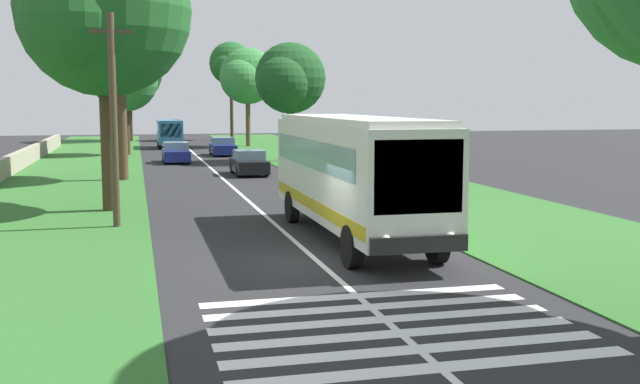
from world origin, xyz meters
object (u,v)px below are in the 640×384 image
object	(u,v)px
roadside_tree_left_1	(115,36)
roadside_tree_right_3	(230,65)
trailing_minibus_0	(170,131)
roadside_tree_left_0	(101,14)
coach_bus	(352,169)
utility_pole	(113,117)
roadside_tree_left_3	(127,73)
trailing_car_0	(249,163)
roadside_tree_right_0	(246,78)
trailing_car_2	(223,147)
roadside_tree_right_1	(288,80)
roadside_tree_left_2	(124,80)
trailing_car_1	(176,153)

from	to	relation	value
roadside_tree_left_1	roadside_tree_right_3	size ratio (longest dim) A/B	1.00
trailing_minibus_0	roadside_tree_left_0	distance (m)	40.01
coach_bus	roadside_tree_left_1	xyz separation A→B (m)	(19.27, 7.26, 5.43)
roadside_tree_left_1	utility_pole	xyz separation A→B (m)	(-15.47, -0.21, -3.89)
trailing_minibus_0	utility_pole	bearing A→B (deg)	175.14
roadside_tree_left_3	roadside_tree_right_3	world-z (taller)	roadside_tree_left_3
trailing_car_0	roadside_tree_right_0	world-z (taller)	roadside_tree_right_0
roadside_tree_right_3	roadside_tree_left_1	bearing A→B (deg)	164.81
trailing_car_2	roadside_tree_right_0	size ratio (longest dim) A/B	0.47
roadside_tree_left_3	utility_pole	world-z (taller)	roadside_tree_left_3
roadside_tree_left_3	roadside_tree_right_0	world-z (taller)	roadside_tree_left_3
coach_bus	roadside_tree_right_1	distance (m)	30.00
roadside_tree_left_2	roadside_tree_right_1	bearing A→B (deg)	-129.42
roadside_tree_left_0	trailing_car_0	bearing A→B (deg)	-29.95
trailing_car_1	roadside_tree_left_2	bearing A→B (deg)	22.46
trailing_car_1	coach_bus	bearing A→B (deg)	-173.06
trailing_car_0	roadside_tree_left_2	bearing A→B (deg)	21.44
trailing_car_2	roadside_tree_right_1	bearing A→B (deg)	-151.48
roadside_tree_left_1	roadside_tree_left_3	xyz separation A→B (m)	(40.69, -0.22, -0.39)
roadside_tree_left_0	roadside_tree_left_1	size ratio (longest dim) A/B	1.02
trailing_car_2	trailing_car_0	bearing A→B (deg)	178.93
roadside_tree_left_0	utility_pole	size ratio (longest dim) A/B	1.54
trailing_car_0	utility_pole	distance (m)	18.57
trailing_car_0	roadside_tree_left_1	world-z (taller)	roadside_tree_left_1
trailing_minibus_0	utility_pole	world-z (taller)	utility_pole
trailing_minibus_0	roadside_tree_left_2	distance (m)	10.26
roadside_tree_right_3	utility_pole	world-z (taller)	roadside_tree_right_3
roadside_tree_left_3	roadside_tree_left_2	bearing A→B (deg)	179.78
roadside_tree_left_1	roadside_tree_right_1	distance (m)	15.37
roadside_tree_left_0	roadside_tree_left_3	distance (m)	52.11
roadside_tree_left_1	utility_pole	distance (m)	15.96
roadside_tree_left_0	roadside_tree_left_2	world-z (taller)	roadside_tree_left_0
roadside_tree_right_0	roadside_tree_left_0	bearing A→B (deg)	164.23
roadside_tree_right_1	roadside_tree_left_0	bearing A→B (deg)	152.00
roadside_tree_right_1	roadside_tree_left_2	bearing A→B (deg)	50.58
trailing_car_1	trailing_car_2	distance (m)	7.27
roadside_tree_left_0	roadside_tree_left_2	xyz separation A→B (m)	(30.83, -0.38, -1.60)
trailing_car_1	roadside_tree_right_0	bearing A→B (deg)	-23.39
coach_bus	trailing_minibus_0	size ratio (longest dim) A/B	1.86
trailing_car_1	roadside_tree_left_3	world-z (taller)	roadside_tree_left_3
roadside_tree_left_0	roadside_tree_left_3	xyz separation A→B (m)	(52.10, -0.46, -0.24)
trailing_car_1	roadside_tree_left_1	world-z (taller)	roadside_tree_left_1
roadside_tree_left_1	roadside_tree_right_3	world-z (taller)	roadside_tree_right_3
trailing_minibus_0	roadside_tree_left_2	size ratio (longest dim) A/B	0.71
roadside_tree_left_0	roadside_tree_left_1	xyz separation A→B (m)	(11.41, -0.24, 0.15)
roadside_tree_right_1	roadside_tree_left_1	bearing A→B (deg)	132.27
roadside_tree_left_1	trailing_car_2	bearing A→B (deg)	-23.44
roadside_tree_right_1	utility_pole	distance (m)	28.08
roadside_tree_right_0	roadside_tree_right_3	distance (m)	12.75
roadside_tree_right_1	utility_pole	bearing A→B (deg)	156.71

